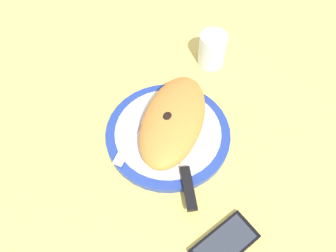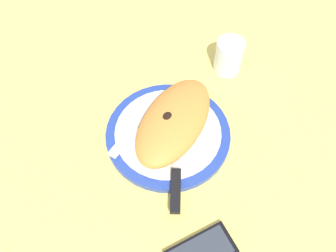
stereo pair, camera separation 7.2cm
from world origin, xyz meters
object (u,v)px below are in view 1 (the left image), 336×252
object	(u,v)px
knife	(185,173)
smartphone	(225,244)
water_glass	(212,51)
fork	(131,140)
calzone	(173,120)
plate	(168,133)

from	to	relation	value
knife	smartphone	bearing A→B (deg)	35.36
knife	water_glass	world-z (taller)	water_glass
fork	smartphone	xyz separation A→B (cm)	(18.66, 21.56, -1.52)
calzone	knife	size ratio (longest dim) A/B	1.16
fork	knife	world-z (taller)	knife
fork	knife	xyz separation A→B (cm)	(6.20, 12.72, 0.28)
smartphone	fork	bearing A→B (deg)	-130.88
smartphone	calzone	bearing A→B (deg)	-151.11
water_glass	plate	bearing A→B (deg)	-17.54
plate	smartphone	bearing A→B (deg)	31.97
fork	smartphone	bearing A→B (deg)	49.12
calzone	fork	distance (cm)	10.24
knife	smartphone	xyz separation A→B (cm)	(12.46, 8.84, -1.80)
knife	water_glass	size ratio (longest dim) A/B	2.62
calzone	smartphone	distance (cm)	27.08
knife	water_glass	xyz separation A→B (cm)	(-34.38, 2.71, 1.43)
calzone	smartphone	xyz separation A→B (cm)	(23.41, 12.92, -4.29)
fork	knife	size ratio (longest dim) A/B	0.71
smartphone	water_glass	size ratio (longest dim) A/B	1.54
smartphone	water_glass	bearing A→B (deg)	-172.54
plate	water_glass	distance (cm)	25.93
fork	knife	bearing A→B (deg)	64.00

